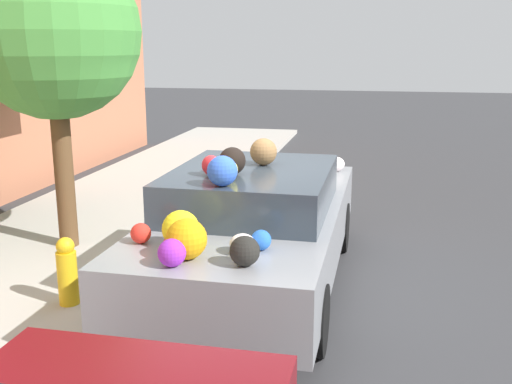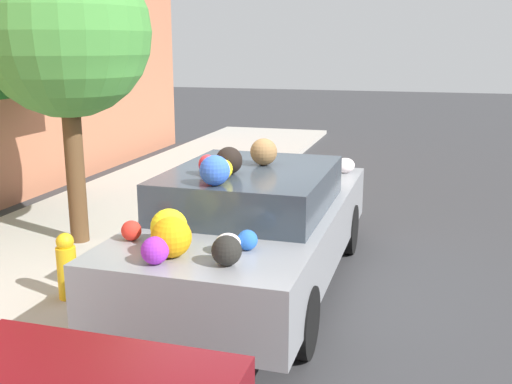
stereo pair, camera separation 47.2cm
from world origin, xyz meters
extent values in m
plane|color=#38383A|center=(0.00, 0.00, 0.00)|extent=(60.00, 60.00, 0.00)
cube|color=#B2ADA3|center=(0.00, 2.70, 0.05)|extent=(24.00, 3.20, 0.10)
cylinder|color=brown|center=(0.59, 2.51, 1.08)|extent=(0.24, 0.24, 1.96)
sphere|color=#47933D|center=(0.59, 2.51, 2.80)|extent=(2.12, 2.12, 2.12)
cylinder|color=gold|center=(-1.08, 1.60, 0.38)|extent=(0.20, 0.20, 0.55)
sphere|color=gold|center=(-1.08, 1.60, 0.71)|extent=(0.18, 0.18, 0.18)
cube|color=gray|center=(0.00, -0.11, 0.64)|extent=(4.52, 1.86, 0.64)
cube|color=#333D47|center=(-0.18, -0.10, 1.17)|extent=(2.04, 1.62, 0.42)
cylinder|color=black|center=(1.40, 0.72, 0.32)|extent=(0.64, 0.19, 0.64)
cylinder|color=black|center=(1.39, -0.96, 0.32)|extent=(0.64, 0.19, 0.64)
cylinder|color=black|center=(-1.39, 0.75, 0.32)|extent=(0.64, 0.19, 0.64)
cylinder|color=black|center=(-1.40, -0.93, 0.32)|extent=(0.64, 0.19, 0.64)
ellipsoid|color=white|center=(1.87, -0.82, 1.06)|extent=(0.33, 0.35, 0.20)
sphere|color=red|center=(-1.75, 0.24, 1.04)|extent=(0.22, 0.22, 0.16)
sphere|color=purple|center=(-2.01, 0.14, 1.07)|extent=(0.31, 0.31, 0.22)
sphere|color=orange|center=(-1.82, 0.08, 1.13)|extent=(0.44, 0.44, 0.34)
ellipsoid|color=white|center=(-1.61, -0.33, 1.05)|extent=(0.29, 0.28, 0.17)
sphere|color=yellow|center=(-1.56, 0.22, 1.12)|extent=(0.34, 0.34, 0.32)
sphere|color=blue|center=(-1.49, -0.46, 1.05)|extent=(0.18, 0.18, 0.17)
sphere|color=yellow|center=(-0.74, 0.02, 1.48)|extent=(0.26, 0.26, 0.20)
ellipsoid|color=black|center=(-0.49, 0.04, 1.52)|extent=(0.33, 0.32, 0.27)
sphere|color=blue|center=(-1.01, 0.00, 1.52)|extent=(0.39, 0.39, 0.28)
ellipsoid|color=blue|center=(1.74, 0.19, 1.10)|extent=(0.38, 0.38, 0.28)
sphere|color=red|center=(-1.53, 0.60, 1.05)|extent=(0.25, 0.25, 0.18)
sphere|color=olive|center=(0.05, -0.18, 1.53)|extent=(0.40, 0.40, 0.29)
ellipsoid|color=red|center=(-0.60, 0.22, 1.48)|extent=(0.30, 0.30, 0.21)
ellipsoid|color=orange|center=(1.66, 0.20, 1.05)|extent=(0.25, 0.26, 0.17)
ellipsoid|color=black|center=(1.31, 0.46, 1.09)|extent=(0.33, 0.30, 0.25)
sphere|color=black|center=(-1.88, -0.41, 1.08)|extent=(0.34, 0.34, 0.24)
camera|label=1|loc=(-6.19, -1.40, 2.65)|focal=42.00mm
camera|label=2|loc=(-6.07, -1.85, 2.65)|focal=42.00mm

